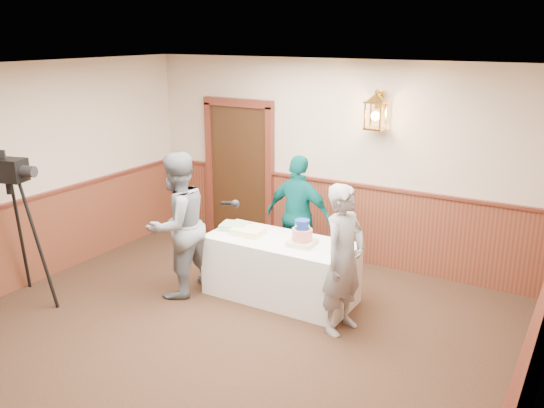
% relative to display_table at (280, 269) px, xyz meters
% --- Properties ---
extents(ground, '(7.00, 7.00, 0.00)m').
position_rel_display_table_xyz_m(ground, '(-0.02, -1.90, -0.38)').
color(ground, black).
rests_on(ground, ground).
extents(room_shell, '(6.02, 7.02, 2.81)m').
position_rel_display_table_xyz_m(room_shell, '(-0.07, -1.45, 1.15)').
color(room_shell, '#C6AE94').
rests_on(room_shell, ground).
extents(display_table, '(1.80, 0.80, 0.75)m').
position_rel_display_table_xyz_m(display_table, '(0.00, 0.00, 0.00)').
color(display_table, white).
rests_on(display_table, ground).
extents(tiered_cake, '(0.32, 0.32, 0.31)m').
position_rel_display_table_xyz_m(tiered_cake, '(0.30, -0.02, 0.50)').
color(tiered_cake, beige).
rests_on(tiered_cake, display_table).
extents(sheet_cake_yellow, '(0.38, 0.30, 0.08)m').
position_rel_display_table_xyz_m(sheet_cake_yellow, '(-0.44, -0.03, 0.41)').
color(sheet_cake_yellow, '#FFF498').
rests_on(sheet_cake_yellow, display_table).
extents(sheet_cake_green, '(0.39, 0.34, 0.08)m').
position_rel_display_table_xyz_m(sheet_cake_green, '(-0.69, 0.04, 0.41)').
color(sheet_cake_green, '#8CC188').
rests_on(sheet_cake_green, display_table).
extents(interviewer, '(1.53, 0.97, 1.79)m').
position_rel_display_table_xyz_m(interviewer, '(-1.13, -0.54, 0.52)').
color(interviewer, slate).
rests_on(interviewer, ground).
extents(baker, '(0.51, 0.67, 1.65)m').
position_rel_display_table_xyz_m(baker, '(0.97, -0.35, 0.45)').
color(baker, gray).
rests_on(baker, ground).
extents(assistant_p, '(0.96, 0.42, 1.62)m').
position_rel_display_table_xyz_m(assistant_p, '(-0.16, 0.76, 0.44)').
color(assistant_p, '#085454').
rests_on(assistant_p, ground).
extents(tv_camera_rig, '(0.70, 0.65, 1.78)m').
position_rel_display_table_xyz_m(tv_camera_rig, '(-2.58, -1.71, 0.42)').
color(tv_camera_rig, black).
rests_on(tv_camera_rig, ground).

